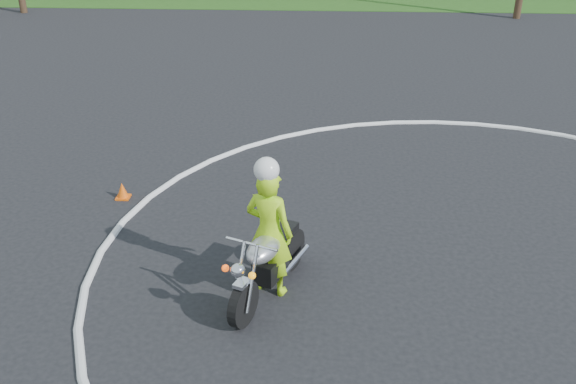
{
  "coord_description": "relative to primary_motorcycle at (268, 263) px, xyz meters",
  "views": [
    {
      "loc": [
        -2.62,
        -5.28,
        5.34
      ],
      "look_at": [
        -3.09,
        3.08,
        1.1
      ],
      "focal_mm": 40.0,
      "sensor_mm": 36.0,
      "label": 1
    }
  ],
  "objects": [
    {
      "name": "primary_motorcycle",
      "position": [
        0.0,
        0.0,
        0.0
      ],
      "size": [
        1.07,
        2.0,
        1.11
      ],
      "rotation": [
        0.0,
        0.0,
        -0.39
      ],
      "color": "black",
      "rests_on": "ground"
    },
    {
      "name": "rider_primary_grp",
      "position": [
        0.01,
        0.14,
        0.45
      ],
      "size": [
        0.8,
        0.67,
        2.06
      ],
      "rotation": [
        0.0,
        0.0,
        -0.39
      ],
      "color": "#A6E317",
      "rests_on": "ground"
    }
  ]
}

